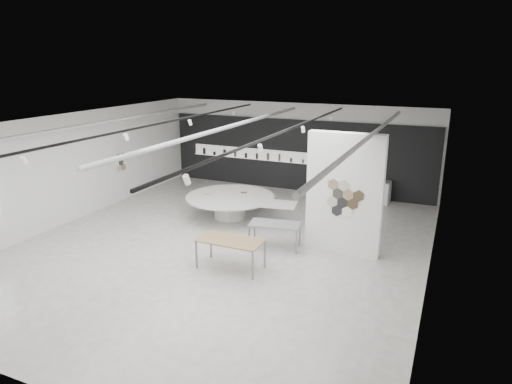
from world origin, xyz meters
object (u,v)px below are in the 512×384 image
at_px(display_island, 232,204).
at_px(kitchen_counter, 370,190).
at_px(partition_column, 344,194).
at_px(sample_table_stone, 275,225).
at_px(sample_table_wood, 230,242).

distance_m(display_island, kitchen_counter, 5.87).
distance_m(partition_column, sample_table_stone, 2.29).
bearing_deg(display_island, sample_table_wood, -72.93).
bearing_deg(sample_table_wood, partition_column, 42.53).
height_order(partition_column, display_island, partition_column).
relative_size(display_island, sample_table_wood, 2.48).
height_order(display_island, sample_table_stone, display_island).
xyz_separation_m(display_island, kitchen_counter, (4.24, 4.06, -0.08)).
bearing_deg(display_island, kitchen_counter, 34.69).
relative_size(display_island, sample_table_stone, 2.72).
height_order(partition_column, sample_table_wood, partition_column).
xyz_separation_m(partition_column, kitchen_counter, (-0.16, 5.52, -1.34)).
bearing_deg(partition_column, sample_table_stone, -165.82).
bearing_deg(kitchen_counter, partition_column, -83.42).
bearing_deg(sample_table_stone, sample_table_wood, -107.70).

